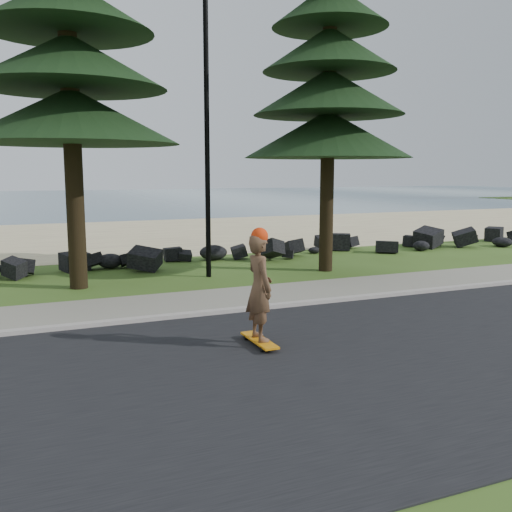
# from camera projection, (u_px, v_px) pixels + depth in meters

# --- Properties ---
(ground) EXTENTS (160.00, 160.00, 0.00)m
(ground) POSITION_uv_depth(u_px,v_px,m) (253.00, 300.00, 12.98)
(ground) COLOR #39561B
(ground) RESTS_ON ground
(road) EXTENTS (160.00, 7.00, 0.02)m
(road) POSITION_uv_depth(u_px,v_px,m) (363.00, 359.00, 8.88)
(road) COLOR black
(road) RESTS_ON ground
(kerb) EXTENTS (160.00, 0.20, 0.10)m
(kerb) POSITION_uv_depth(u_px,v_px,m) (269.00, 307.00, 12.16)
(kerb) COLOR #ABA29A
(kerb) RESTS_ON ground
(sidewalk) EXTENTS (160.00, 2.00, 0.08)m
(sidewalk) POSITION_uv_depth(u_px,v_px,m) (249.00, 297.00, 13.16)
(sidewalk) COLOR gray
(sidewalk) RESTS_ON ground
(beach_sand) EXTENTS (160.00, 15.00, 0.01)m
(beach_sand) POSITION_uv_depth(u_px,v_px,m) (132.00, 235.00, 26.19)
(beach_sand) COLOR tan
(beach_sand) RESTS_ON ground
(ocean) EXTENTS (160.00, 58.00, 0.01)m
(ocean) POSITION_uv_depth(u_px,v_px,m) (65.00, 199.00, 59.44)
(ocean) COLOR #355566
(ocean) RESTS_ON ground
(seawall_boulders) EXTENTS (60.00, 2.40, 1.10)m
(seawall_boulders) POSITION_uv_depth(u_px,v_px,m) (185.00, 264.00, 18.09)
(seawall_boulders) COLOR black
(seawall_boulders) RESTS_ON ground
(lamp_post) EXTENTS (0.25, 0.14, 8.14)m
(lamp_post) POSITION_uv_depth(u_px,v_px,m) (207.00, 125.00, 15.29)
(lamp_post) COLOR black
(lamp_post) RESTS_ON ground
(skateboarder) EXTENTS (0.43, 1.07, 1.99)m
(skateboarder) POSITION_uv_depth(u_px,v_px,m) (259.00, 288.00, 9.44)
(skateboarder) COLOR orange
(skateboarder) RESTS_ON ground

